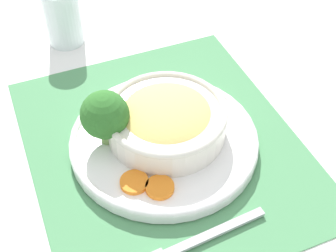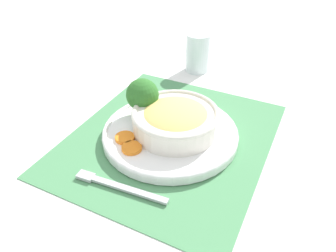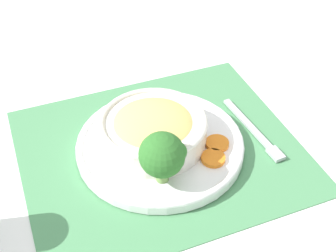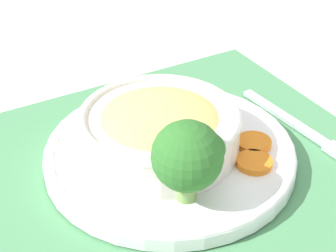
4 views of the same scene
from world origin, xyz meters
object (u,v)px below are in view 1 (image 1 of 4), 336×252
(water_glass, at_px, (63,20))
(fork, at_px, (192,243))
(bowl, at_px, (166,119))
(broccoli_floret, at_px, (105,115))

(water_glass, height_order, fork, water_glass)
(water_glass, xyz_separation_m, fork, (-0.51, 0.01, -0.04))
(bowl, bearing_deg, broccoli_floret, 73.43)
(water_glass, relative_size, fork, 0.61)
(bowl, height_order, water_glass, water_glass)
(bowl, bearing_deg, fork, 162.45)
(fork, bearing_deg, broccoli_floret, 9.77)
(broccoli_floret, xyz_separation_m, fork, (-0.21, -0.03, -0.07))
(fork, bearing_deg, bowl, -16.09)
(broccoli_floret, distance_m, fork, 0.22)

